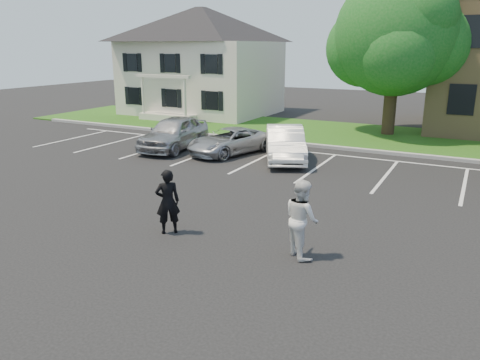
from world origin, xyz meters
name	(u,v)px	position (x,y,z in m)	size (l,w,h in m)	color
ground_plane	(223,233)	(0.00, 0.00, 0.00)	(90.00, 90.00, 0.00)	black
curb	(343,148)	(0.00, 12.00, 0.07)	(40.00, 0.30, 0.15)	gray
grass_strip	(362,136)	(0.00, 16.00, 0.04)	(44.00, 8.00, 0.08)	#185013
stall_lines	(356,166)	(1.40, 8.95, 0.01)	(34.00, 5.36, 0.01)	silver
house	(202,61)	(-13.00, 19.97, 3.83)	(10.30, 9.22, 7.60)	beige
tree	(398,37)	(1.27, 17.16, 5.35)	(7.80, 7.20, 8.80)	black
man_black_suit	(168,202)	(-1.33, -0.64, 0.89)	(0.65, 0.43, 1.78)	black
man_white_shirt	(302,218)	(2.35, -0.35, 0.95)	(0.93, 0.72, 1.91)	silver
car_silver_west	(174,133)	(-7.44, 8.34, 0.81)	(1.91, 4.74, 1.61)	#9E9FA3
car_silver_minivan	(230,141)	(-4.53, 8.68, 0.60)	(1.99, 4.31, 1.20)	#A1A3A9
car_white_sedan	(285,144)	(-1.72, 8.66, 0.75)	(1.59, 4.55, 1.50)	white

